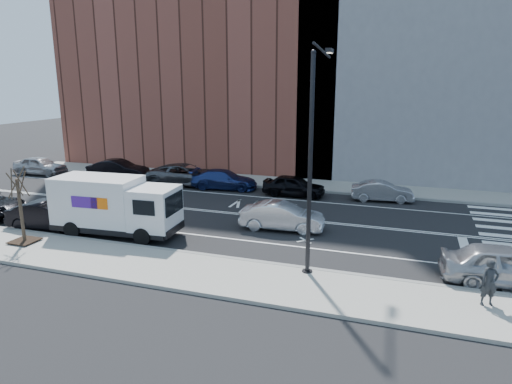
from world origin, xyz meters
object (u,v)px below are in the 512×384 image
Objects in this scene: far_parked_a at (40,166)px; pedestrian at (489,283)px; fedex_van at (115,205)px; near_parked_front at (505,266)px; far_parked_b at (118,170)px; driving_sedan at (282,216)px.

pedestrian is (32.90, -13.74, 0.22)m from far_parked_a.
pedestrian is (17.34, -2.58, -0.60)m from fedex_van.
far_parked_a is at bearing 136.25° from pedestrian.
pedestrian is (-0.91, -2.35, 0.18)m from near_parked_front.
pedestrian reaches higher than far_parked_a.
near_parked_front reaches higher than far_parked_a.
far_parked_b is 29.01m from pedestrian.
fedex_van is 1.38× the size of far_parked_b.
pedestrian is at bearing -125.97° from far_parked_b.
far_parked_b is (7.58, 0.41, 0.03)m from far_parked_a.
fedex_van is 18.26m from near_parked_front.
far_parked_b is at bearing 61.09° from near_parked_front.
fedex_van is 1.50× the size of driving_sedan.
near_parked_front is (18.24, -0.23, -0.78)m from fedex_van.
far_parked_a is (-15.57, 11.16, -0.82)m from fedex_van.
near_parked_front reaches higher than far_parked_b.
far_parked_a is at bearing 66.69° from near_parked_front.
near_parked_front is (33.81, -11.39, 0.04)m from far_parked_a.
pedestrian is (9.31, -6.19, 0.26)m from driving_sedan.
fedex_van reaches higher than far_parked_b.
fedex_van reaches higher than near_parked_front.
far_parked_a is 0.93× the size of far_parked_b.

